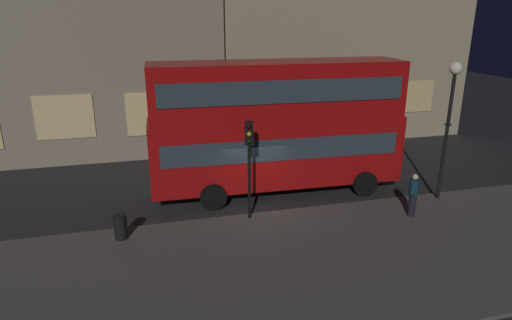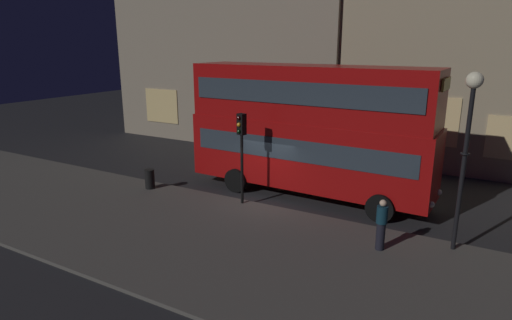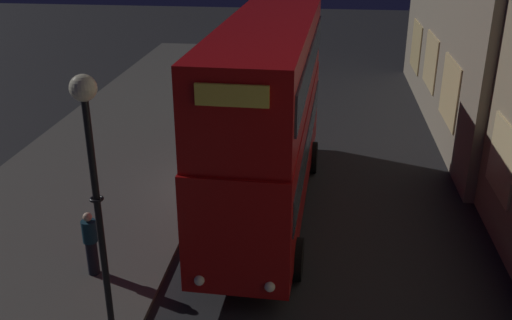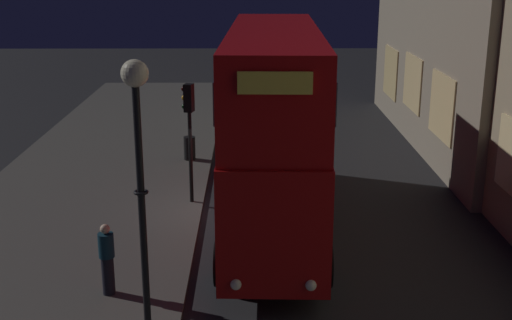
{
  "view_description": "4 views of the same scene",
  "coord_description": "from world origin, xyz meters",
  "px_view_note": "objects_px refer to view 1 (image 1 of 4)",
  "views": [
    {
      "loc": [
        -4.13,
        -15.65,
        7.5
      ],
      "look_at": [
        -0.08,
        -0.05,
        2.17
      ],
      "focal_mm": 30.98,
      "sensor_mm": 36.0,
      "label": 1
    },
    {
      "loc": [
        8.39,
        -15.29,
        6.59
      ],
      "look_at": [
        -0.42,
        0.19,
        1.77
      ],
      "focal_mm": 30.42,
      "sensor_mm": 36.0,
      "label": 2
    },
    {
      "loc": [
        17.17,
        3.3,
        8.4
      ],
      "look_at": [
        0.61,
        1.32,
        1.29
      ],
      "focal_mm": 40.6,
      "sensor_mm": 36.0,
      "label": 3
    },
    {
      "loc": [
        19.26,
        1.08,
        7.43
      ],
      "look_at": [
        -0.2,
        1.25,
        1.59
      ],
      "focal_mm": 46.54,
      "sensor_mm": 36.0,
      "label": 4
    }
  ],
  "objects_px": {
    "traffic_light_near_kerb": "(249,150)",
    "pedestrian": "(413,195)",
    "street_lamp": "(451,101)",
    "litter_bin": "(121,227)",
    "double_decker_bus": "(277,122)"
  },
  "relations": [
    {
      "from": "traffic_light_near_kerb",
      "to": "pedestrian",
      "type": "distance_m",
      "value": 6.49
    },
    {
      "from": "street_lamp",
      "to": "pedestrian",
      "type": "xyz_separation_m",
      "value": [
        -2.07,
        -1.21,
        -3.26
      ]
    },
    {
      "from": "street_lamp",
      "to": "litter_bin",
      "type": "height_order",
      "value": "street_lamp"
    },
    {
      "from": "double_decker_bus",
      "to": "traffic_light_near_kerb",
      "type": "height_order",
      "value": "double_decker_bus"
    },
    {
      "from": "traffic_light_near_kerb",
      "to": "street_lamp",
      "type": "height_order",
      "value": "street_lamp"
    },
    {
      "from": "traffic_light_near_kerb",
      "to": "pedestrian",
      "type": "bearing_deg",
      "value": 1.16
    },
    {
      "from": "street_lamp",
      "to": "double_decker_bus",
      "type": "bearing_deg",
      "value": 156.96
    },
    {
      "from": "litter_bin",
      "to": "street_lamp",
      "type": "bearing_deg",
      "value": 1.3
    },
    {
      "from": "traffic_light_near_kerb",
      "to": "street_lamp",
      "type": "relative_size",
      "value": 0.66
    },
    {
      "from": "double_decker_bus",
      "to": "litter_bin",
      "type": "distance_m",
      "value": 7.61
    },
    {
      "from": "double_decker_bus",
      "to": "traffic_light_near_kerb",
      "type": "bearing_deg",
      "value": -124.05
    },
    {
      "from": "street_lamp",
      "to": "pedestrian",
      "type": "height_order",
      "value": "street_lamp"
    },
    {
      "from": "street_lamp",
      "to": "litter_bin",
      "type": "relative_size",
      "value": 6.35
    },
    {
      "from": "traffic_light_near_kerb",
      "to": "litter_bin",
      "type": "bearing_deg",
      "value": -160.59
    },
    {
      "from": "double_decker_bus",
      "to": "litter_bin",
      "type": "bearing_deg",
      "value": -153.59
    }
  ]
}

